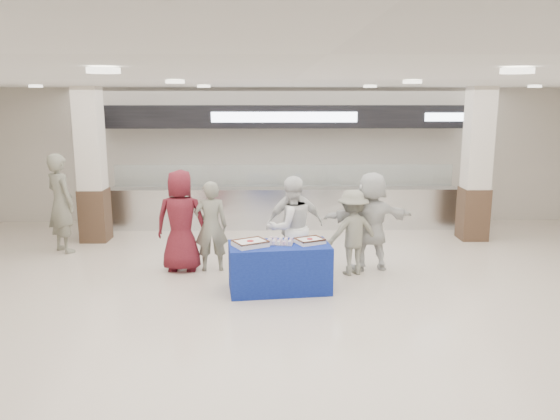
{
  "coord_description": "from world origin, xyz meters",
  "views": [
    {
      "loc": [
        -0.3,
        -7.06,
        2.98
      ],
      "look_at": [
        -0.15,
        1.6,
        1.18
      ],
      "focal_mm": 35.0,
      "sensor_mm": 36.0,
      "label": 1
    }
  ],
  "objects_px": {
    "civilian_white": "(371,221)",
    "display_table": "(279,267)",
    "sheet_cake_right": "(310,240)",
    "sheet_cake_left": "(250,243)",
    "civilian_maroon": "(181,221)",
    "soldier_b": "(352,233)",
    "chef_tall": "(290,228)",
    "soldier_a": "(211,226)",
    "chef_short": "(295,224)",
    "cupcake_tray": "(280,241)",
    "soldier_bg": "(61,203)"
  },
  "relations": [
    {
      "from": "soldier_a",
      "to": "soldier_bg",
      "type": "relative_size",
      "value": 0.82
    },
    {
      "from": "civilian_maroon",
      "to": "chef_tall",
      "type": "height_order",
      "value": "civilian_maroon"
    },
    {
      "from": "sheet_cake_left",
      "to": "soldier_a",
      "type": "xyz_separation_m",
      "value": [
        -0.72,
        1.14,
        -0.01
      ]
    },
    {
      "from": "soldier_a",
      "to": "civilian_maroon",
      "type": "bearing_deg",
      "value": -8.69
    },
    {
      "from": "sheet_cake_right",
      "to": "soldier_bg",
      "type": "relative_size",
      "value": 0.26
    },
    {
      "from": "cupcake_tray",
      "to": "chef_short",
      "type": "relative_size",
      "value": 0.27
    },
    {
      "from": "civilian_maroon",
      "to": "sheet_cake_left",
      "type": "bearing_deg",
      "value": 138.67
    },
    {
      "from": "chef_tall",
      "to": "soldier_b",
      "type": "xyz_separation_m",
      "value": [
        1.06,
        0.13,
        -0.12
      ]
    },
    {
      "from": "sheet_cake_left",
      "to": "civilian_maroon",
      "type": "bearing_deg",
      "value": 137.23
    },
    {
      "from": "cupcake_tray",
      "to": "display_table",
      "type": "bearing_deg",
      "value": -100.86
    },
    {
      "from": "chef_tall",
      "to": "sheet_cake_left",
      "type": "bearing_deg",
      "value": 25.44
    },
    {
      "from": "chef_short",
      "to": "soldier_bg",
      "type": "distance_m",
      "value": 4.67
    },
    {
      "from": "chef_short",
      "to": "soldier_b",
      "type": "distance_m",
      "value": 0.99
    },
    {
      "from": "sheet_cake_left",
      "to": "civilian_white",
      "type": "height_order",
      "value": "civilian_white"
    },
    {
      "from": "soldier_b",
      "to": "soldier_bg",
      "type": "height_order",
      "value": "soldier_bg"
    },
    {
      "from": "civilian_maroon",
      "to": "civilian_white",
      "type": "distance_m",
      "value": 3.29
    },
    {
      "from": "civilian_maroon",
      "to": "soldier_bg",
      "type": "distance_m",
      "value": 2.8
    },
    {
      "from": "cupcake_tray",
      "to": "soldier_bg",
      "type": "bearing_deg",
      "value": 152.05
    },
    {
      "from": "chef_short",
      "to": "sheet_cake_right",
      "type": "bearing_deg",
      "value": 92.02
    },
    {
      "from": "chef_tall",
      "to": "soldier_b",
      "type": "distance_m",
      "value": 1.07
    },
    {
      "from": "soldier_bg",
      "to": "soldier_a",
      "type": "bearing_deg",
      "value": -161.81
    },
    {
      "from": "cupcake_tray",
      "to": "soldier_a",
      "type": "distance_m",
      "value": 1.54
    },
    {
      "from": "soldier_a",
      "to": "chef_short",
      "type": "distance_m",
      "value": 1.45
    },
    {
      "from": "chef_tall",
      "to": "soldier_bg",
      "type": "bearing_deg",
      "value": -44.59
    },
    {
      "from": "sheet_cake_left",
      "to": "sheet_cake_right",
      "type": "xyz_separation_m",
      "value": [
        0.92,
        0.15,
        -0.01
      ]
    },
    {
      "from": "sheet_cake_left",
      "to": "civilian_white",
      "type": "xyz_separation_m",
      "value": [
        2.05,
        1.15,
        0.07
      ]
    },
    {
      "from": "cupcake_tray",
      "to": "chef_short",
      "type": "xyz_separation_m",
      "value": [
        0.27,
        0.9,
        0.06
      ]
    },
    {
      "from": "chef_short",
      "to": "soldier_bg",
      "type": "bearing_deg",
      "value": -27.27
    },
    {
      "from": "display_table",
      "to": "sheet_cake_right",
      "type": "relative_size",
      "value": 3.08
    },
    {
      "from": "display_table",
      "to": "sheet_cake_right",
      "type": "xyz_separation_m",
      "value": [
        0.47,
        0.06,
        0.42
      ]
    },
    {
      "from": "soldier_b",
      "to": "civilian_white",
      "type": "distance_m",
      "value": 0.46
    },
    {
      "from": "sheet_cake_left",
      "to": "cupcake_tray",
      "type": "xyz_separation_m",
      "value": [
        0.45,
        0.14,
        -0.02
      ]
    },
    {
      "from": "sheet_cake_left",
      "to": "cupcake_tray",
      "type": "bearing_deg",
      "value": 17.4
    },
    {
      "from": "display_table",
      "to": "cupcake_tray",
      "type": "xyz_separation_m",
      "value": [
        0.01,
        0.05,
        0.41
      ]
    },
    {
      "from": "cupcake_tray",
      "to": "soldier_a",
      "type": "xyz_separation_m",
      "value": [
        -1.18,
        0.99,
        0.01
      ]
    },
    {
      "from": "sheet_cake_right",
      "to": "soldier_a",
      "type": "height_order",
      "value": "soldier_a"
    },
    {
      "from": "sheet_cake_right",
      "to": "civilian_maroon",
      "type": "xyz_separation_m",
      "value": [
        -2.16,
        0.99,
        0.09
      ]
    },
    {
      "from": "soldier_a",
      "to": "cupcake_tray",
      "type": "bearing_deg",
      "value": 132.15
    },
    {
      "from": "civilian_maroon",
      "to": "soldier_bg",
      "type": "bearing_deg",
      "value": -24.62
    },
    {
      "from": "civilian_white",
      "to": "display_table",
      "type": "bearing_deg",
      "value": 22.79
    },
    {
      "from": "chef_tall",
      "to": "sheet_cake_right",
      "type": "bearing_deg",
      "value": 90.27
    },
    {
      "from": "chef_tall",
      "to": "display_table",
      "type": "bearing_deg",
      "value": 49.18
    },
    {
      "from": "sheet_cake_right",
      "to": "chef_short",
      "type": "xyz_separation_m",
      "value": [
        -0.2,
        0.89,
        0.05
      ]
    },
    {
      "from": "civilian_maroon",
      "to": "chef_tall",
      "type": "xyz_separation_m",
      "value": [
        1.88,
        -0.39,
        -0.04
      ]
    },
    {
      "from": "sheet_cake_left",
      "to": "civilian_white",
      "type": "bearing_deg",
      "value": 29.26
    },
    {
      "from": "display_table",
      "to": "sheet_cake_right",
      "type": "height_order",
      "value": "sheet_cake_right"
    },
    {
      "from": "chef_short",
      "to": "cupcake_tray",
      "type": "bearing_deg",
      "value": 62.81
    },
    {
      "from": "chef_tall",
      "to": "civilian_maroon",
      "type": "bearing_deg",
      "value": -36.0
    },
    {
      "from": "sheet_cake_right",
      "to": "soldier_bg",
      "type": "distance_m",
      "value": 5.18
    },
    {
      "from": "civilian_white",
      "to": "sheet_cake_left",
      "type": "bearing_deg",
      "value": 18.81
    }
  ]
}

